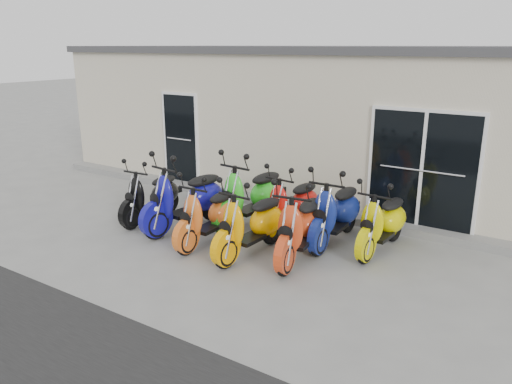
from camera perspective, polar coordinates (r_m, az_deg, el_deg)
ground at (r=9.10m, az=-2.07°, el=-5.44°), size 80.00×80.00×0.00m
building at (r=13.16m, az=11.09°, el=8.35°), size 14.00×6.00×3.20m
roof_cap at (r=13.04m, az=11.51°, el=15.67°), size 14.20×6.20×0.16m
front_step at (r=10.69m, az=4.15°, el=-1.65°), size 14.00×0.40×0.15m
door_left at (r=12.32m, az=-8.59°, el=6.33°), size 1.07×0.08×2.22m
door_right at (r=9.59m, az=18.48°, el=2.76°), size 2.02×0.08×2.22m
scooter_front_black at (r=10.08m, az=-11.88°, el=0.40°), size 0.77×1.84×1.33m
scooter_front_blue at (r=9.46m, az=-8.03°, el=0.29°), size 1.08×2.21×1.56m
scooter_front_orange_a at (r=8.74m, az=-5.37°, el=-1.66°), size 0.68×1.85×1.37m
scooter_front_orange_b at (r=8.20m, az=-0.56°, el=-2.65°), size 0.83×1.96×1.42m
scooter_front_red at (r=8.06m, az=5.21°, el=-2.91°), size 0.97×2.05×1.46m
scooter_back_green at (r=9.53m, az=-0.53°, el=0.57°), size 0.97×2.18×1.57m
scooter_back_red at (r=9.25m, az=4.18°, el=-0.58°), size 0.84×1.91×1.38m
scooter_back_blue at (r=8.80m, az=9.16°, el=-1.33°), size 0.76×2.00×1.47m
scooter_back_yellow at (r=8.62m, az=14.33°, el=-2.45°), size 0.79×1.87×1.35m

